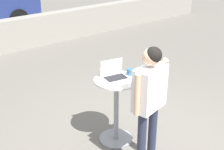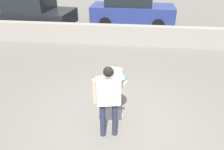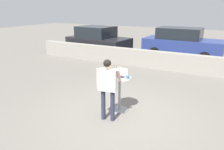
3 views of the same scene
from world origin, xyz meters
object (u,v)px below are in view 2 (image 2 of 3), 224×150
(parked_car_near_street, at_px, (132,10))
(coffee_mug, at_px, (124,79))
(cafe_table, at_px, (113,95))
(standing_person, at_px, (108,94))
(laptop, at_px, (114,76))
(parked_car_further_down, at_px, (33,13))

(parked_car_near_street, bearing_deg, coffee_mug, -89.14)
(parked_car_near_street, bearing_deg, cafe_table, -90.98)
(coffee_mug, bearing_deg, standing_person, -112.18)
(cafe_table, xyz_separation_m, parked_car_near_street, (0.13, 7.57, 0.27))
(laptop, bearing_deg, coffee_mug, -14.57)
(coffee_mug, height_order, parked_car_further_down, parked_car_further_down)
(cafe_table, distance_m, parked_car_near_street, 7.57)
(cafe_table, distance_m, laptop, 0.46)
(coffee_mug, bearing_deg, parked_car_near_street, 90.86)
(cafe_table, bearing_deg, laptop, 81.63)
(coffee_mug, bearing_deg, parked_car_further_down, 127.59)
(standing_person, bearing_deg, cafe_table, 88.64)
(parked_car_further_down, bearing_deg, cafe_table, -53.81)
(cafe_table, bearing_deg, coffee_mug, -0.15)
(laptop, bearing_deg, cafe_table, -98.37)
(cafe_table, bearing_deg, parked_car_further_down, 126.19)
(standing_person, xyz_separation_m, parked_car_further_down, (-4.66, 7.02, -0.19))
(coffee_mug, xyz_separation_m, parked_car_further_down, (-4.92, 6.39, -0.18))
(standing_person, height_order, parked_car_further_down, parked_car_further_down)
(laptop, bearing_deg, parked_car_near_street, 89.08)
(standing_person, bearing_deg, coffee_mug, 67.82)
(laptop, xyz_separation_m, standing_person, (-0.02, -0.69, -0.00))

